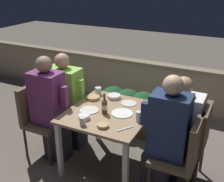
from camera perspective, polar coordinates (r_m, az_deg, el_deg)
name	(u,v)px	position (r m, az deg, el deg)	size (l,w,h in m)	color
ground_plane	(109,164)	(3.52, -0.54, -14.65)	(16.00, 16.00, 0.00)	#665B51
parapet_wall	(157,85)	(4.78, 9.18, 1.18)	(9.00, 0.18, 0.77)	gray
dining_table	(109,119)	(3.17, -0.58, -5.64)	(0.89, 0.96, 0.72)	#937556
planter_hedge	(127,108)	(4.05, 3.04, -3.39)	(0.84, 0.47, 0.62)	brown
chair_left_near	(38,114)	(3.57, -14.77, -4.46)	(0.43, 0.43, 0.91)	brown
person_purple_stripe	(50,109)	(3.40, -12.40, -3.54)	(0.47, 0.26, 1.30)	#282833
chair_left_far	(55,103)	(3.79, -11.52, -2.46)	(0.43, 0.43, 0.91)	brown
person_green_blouse	(67,101)	(3.65, -9.12, -1.97)	(0.50, 0.26, 1.25)	#282833
chair_right_near	(184,152)	(2.86, 14.45, -11.90)	(0.43, 0.43, 0.91)	brown
person_navy_jumper	(165,137)	(2.83, 10.75, -9.11)	(0.47, 0.26, 1.31)	#282833
chair_right_far	(194,137)	(3.12, 16.37, -8.98)	(0.43, 0.43, 0.91)	brown
person_white_polo	(176,129)	(3.12, 12.82, -7.45)	(0.51, 0.26, 1.20)	#282833
beer_bottle	(104,106)	(3.05, -1.54, -3.05)	(0.07, 0.07, 0.24)	brown
plate_0	(89,110)	(3.15, -4.62, -3.89)	(0.21, 0.21, 0.01)	silver
plate_1	(129,103)	(3.31, 3.42, -2.51)	(0.18, 0.18, 0.01)	silver
plate_2	(122,113)	(3.08, 2.06, -4.55)	(0.24, 0.24, 0.01)	white
bowl_0	(114,96)	(3.44, 0.41, -1.07)	(0.16, 0.16, 0.05)	silver
bowl_1	(103,125)	(2.82, -1.85, -6.98)	(0.12, 0.12, 0.03)	tan
bowl_2	(93,97)	(3.42, -3.89, -1.30)	(0.17, 0.17, 0.04)	tan
bowl_3	(84,117)	(2.98, -5.68, -5.20)	(0.12, 0.12, 0.05)	silver
glass_cup_0	(98,91)	(3.53, -2.81, -0.02)	(0.08, 0.08, 0.10)	silver
glass_cup_1	(139,116)	(2.92, 5.48, -5.17)	(0.06, 0.06, 0.11)	silver
glass_cup_2	(82,121)	(2.86, -6.02, -6.14)	(0.06, 0.06, 0.09)	silver
fork_0	(125,129)	(2.79, 2.66, -7.68)	(0.11, 0.15, 0.01)	silver
fork_1	(143,110)	(3.16, 6.36, -3.92)	(0.07, 0.17, 0.01)	silver
fork_2	(105,105)	(3.26, -1.37, -2.89)	(0.09, 0.16, 0.01)	silver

